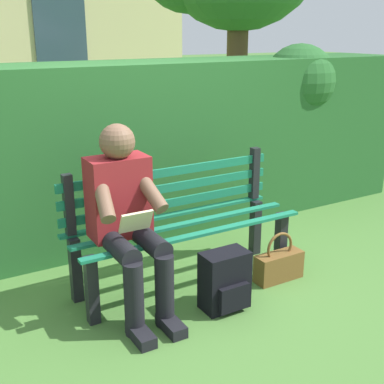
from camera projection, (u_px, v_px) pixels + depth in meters
The scene contains 6 objects.
ground at pixel (185, 283), 3.59m from camera, with size 60.00×60.00×0.00m, color #477533.
park_bench at pixel (179, 221), 3.51m from camera, with size 1.63×0.47×0.86m.
person_seated at pixel (127, 216), 3.08m from camera, with size 0.44×0.73×1.19m.
hedge_backdrop at pixel (149, 143), 4.38m from camera, with size 5.40×0.86×1.61m.
backpack at pixel (225, 281), 3.22m from camera, with size 0.30×0.25×0.39m.
handbag at pixel (279, 265), 3.60m from camera, with size 0.37×0.13×0.37m.
Camera 1 is at (1.58, 2.80, 1.72)m, focal length 46.87 mm.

